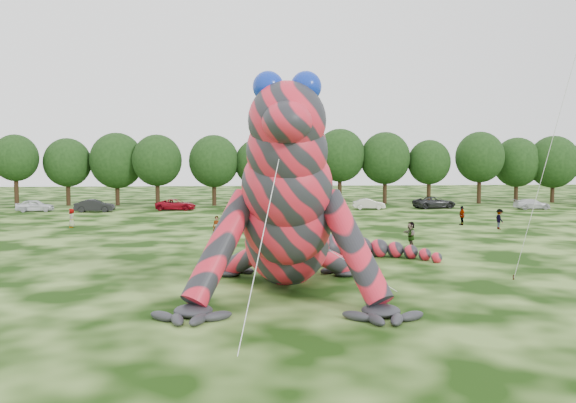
# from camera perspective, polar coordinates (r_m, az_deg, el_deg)

# --- Properties ---
(ground) EXTENTS (240.00, 240.00, 0.00)m
(ground) POSITION_cam_1_polar(r_m,az_deg,el_deg) (21.36, 15.65, -11.92)
(ground) COLOR #16330A
(ground) RESTS_ON ground
(inflatable_gecko) EXTENTS (17.61, 20.28, 9.42)m
(inflatable_gecko) POSITION_cam_1_polar(r_m,az_deg,el_deg) (26.85, -0.09, 1.66)
(inflatable_gecko) COLOR red
(inflatable_gecko) RESTS_ON ground
(tree_3) EXTENTS (5.81, 5.23, 9.44)m
(tree_3) POSITION_cam_1_polar(r_m,az_deg,el_deg) (81.25, -25.92, 2.83)
(tree_3) COLOR black
(tree_3) RESTS_ON ground
(tree_4) EXTENTS (6.22, 5.60, 9.06)m
(tree_4) POSITION_cam_1_polar(r_m,az_deg,el_deg) (80.93, -21.47, 2.82)
(tree_4) COLOR black
(tree_4) RESTS_ON ground
(tree_5) EXTENTS (7.16, 6.44, 9.80)m
(tree_5) POSITION_cam_1_polar(r_m,az_deg,el_deg) (79.12, -16.99, 3.17)
(tree_5) COLOR black
(tree_5) RESTS_ON ground
(tree_6) EXTENTS (6.52, 5.86, 9.49)m
(tree_6) POSITION_cam_1_polar(r_m,az_deg,el_deg) (76.48, -13.14, 3.10)
(tree_6) COLOR black
(tree_6) RESTS_ON ground
(tree_7) EXTENTS (6.68, 6.01, 9.48)m
(tree_7) POSITION_cam_1_polar(r_m,az_deg,el_deg) (75.98, -7.53, 3.16)
(tree_7) COLOR black
(tree_7) RESTS_ON ground
(tree_8) EXTENTS (6.14, 5.53, 8.94)m
(tree_8) POSITION_cam_1_polar(r_m,az_deg,el_deg) (76.20, -3.10, 2.99)
(tree_8) COLOR black
(tree_8) RESTS_ON ground
(tree_9) EXTENTS (5.27, 4.74, 8.68)m
(tree_9) POSITION_cam_1_polar(r_m,az_deg,el_deg) (76.97, 0.82, 2.91)
(tree_9) COLOR black
(tree_9) RESTS_ON ground
(tree_10) EXTENTS (7.09, 6.38, 10.50)m
(tree_10) POSITION_cam_1_polar(r_m,az_deg,el_deg) (79.13, 5.29, 3.58)
(tree_10) COLOR black
(tree_10) RESTS_ON ground
(tree_11) EXTENTS (7.01, 6.31, 10.07)m
(tree_11) POSITION_cam_1_polar(r_m,az_deg,el_deg) (80.21, 9.84, 3.39)
(tree_11) COLOR black
(tree_11) RESTS_ON ground
(tree_12) EXTENTS (5.99, 5.39, 8.97)m
(tree_12) POSITION_cam_1_polar(r_m,az_deg,el_deg) (81.66, 14.14, 2.95)
(tree_12) COLOR black
(tree_12) RESTS_ON ground
(tree_13) EXTENTS (6.83, 6.15, 10.13)m
(tree_13) POSITION_cam_1_polar(r_m,az_deg,el_deg) (83.77, 18.88, 3.28)
(tree_13) COLOR black
(tree_13) RESTS_ON ground
(tree_14) EXTENTS (6.82, 6.14, 9.40)m
(tree_14) POSITION_cam_1_polar(r_m,az_deg,el_deg) (87.99, 22.21, 2.98)
(tree_14) COLOR black
(tree_14) RESTS_ON ground
(tree_15) EXTENTS (7.17, 6.45, 9.63)m
(tree_15) POSITION_cam_1_polar(r_m,az_deg,el_deg) (89.62, 25.33, 2.98)
(tree_15) COLOR black
(tree_15) RESTS_ON ground
(car_0) EXTENTS (4.35, 2.07, 1.43)m
(car_0) POSITION_cam_1_polar(r_m,az_deg,el_deg) (72.50, -24.31, -0.38)
(car_0) COLOR silver
(car_0) RESTS_ON ground
(car_1) EXTENTS (4.49, 1.60, 1.47)m
(car_1) POSITION_cam_1_polar(r_m,az_deg,el_deg) (69.29, -19.04, -0.41)
(car_1) COLOR black
(car_1) RESTS_ON ground
(car_2) EXTENTS (5.10, 2.83, 1.35)m
(car_2) POSITION_cam_1_polar(r_m,az_deg,el_deg) (69.41, -11.31, -0.32)
(car_2) COLOR maroon
(car_2) RESTS_ON ground
(car_3) EXTENTS (4.62, 2.51, 1.27)m
(car_3) POSITION_cam_1_polar(r_m,az_deg,el_deg) (67.58, -4.02, -0.40)
(car_3) COLOR #B6BBC1
(car_3) RESTS_ON ground
(car_4) EXTENTS (3.88, 1.60, 1.32)m
(car_4) POSITION_cam_1_polar(r_m,az_deg,el_deg) (69.30, 2.49, -0.26)
(car_4) COLOR #12134A
(car_4) RESTS_ON ground
(car_5) EXTENTS (4.05, 1.75, 1.30)m
(car_5) POSITION_cam_1_polar(r_m,az_deg,el_deg) (70.21, 8.22, -0.25)
(car_5) COLOR beige
(car_5) RESTS_ON ground
(car_6) EXTENTS (5.70, 3.34, 1.49)m
(car_6) POSITION_cam_1_polar(r_m,az_deg,el_deg) (73.23, 14.66, -0.09)
(car_6) COLOR #242527
(car_6) RESTS_ON ground
(car_7) EXTENTS (4.47, 1.92, 1.28)m
(car_7) POSITION_cam_1_polar(r_m,az_deg,el_deg) (75.74, 23.53, -0.24)
(car_7) COLOR silver
(car_7) RESTS_ON ground
(spectator_4) EXTENTS (0.71, 0.92, 1.68)m
(spectator_4) POSITION_cam_1_polar(r_m,az_deg,el_deg) (53.68, -21.13, -1.58)
(spectator_4) COLOR gray
(spectator_4) RESTS_ON ground
(spectator_3) EXTENTS (0.47, 1.05, 1.77)m
(spectator_3) POSITION_cam_1_polar(r_m,az_deg,el_deg) (54.38, 17.24, -1.37)
(spectator_3) COLOR gray
(spectator_3) RESTS_ON ground
(spectator_5) EXTENTS (0.63, 1.65, 1.75)m
(spectator_5) POSITION_cam_1_polar(r_m,az_deg,el_deg) (39.49, 12.36, -3.27)
(spectator_5) COLOR gray
(spectator_5) RESTS_ON ground
(spectator_0) EXTENTS (0.74, 0.61, 1.74)m
(spectator_0) POSITION_cam_1_polar(r_m,az_deg,el_deg) (43.07, -7.26, -2.61)
(spectator_0) COLOR gray
(spectator_0) RESTS_ON ground
(spectator_2) EXTENTS (0.72, 1.18, 1.77)m
(spectator_2) POSITION_cam_1_polar(r_m,az_deg,el_deg) (52.07, 20.70, -1.68)
(spectator_2) COLOR gray
(spectator_2) RESTS_ON ground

